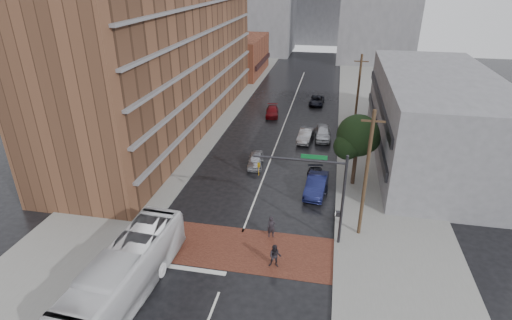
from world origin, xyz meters
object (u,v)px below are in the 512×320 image
at_px(car_travel_a, 256,160).
at_px(car_travel_c, 272,112).
at_px(car_travel_b, 306,135).
at_px(suv_travel, 317,101).
at_px(car_parked_mid, 317,179).
at_px(car_parked_far, 323,133).
at_px(pedestrian_b, 275,256).
at_px(pedestrian_a, 271,227).
at_px(car_parked_near, 316,185).
at_px(transit_bus, 123,277).

bearing_deg(car_travel_a, car_travel_c, 87.00).
xyz_separation_m(car_travel_b, suv_travel, (0.43, 14.70, -0.10)).
bearing_deg(car_travel_a, car_parked_mid, -29.97).
bearing_deg(car_travel_a, suv_travel, 71.60).
xyz_separation_m(car_travel_a, car_parked_far, (6.49, 8.76, 0.14)).
relative_size(pedestrian_b, car_parked_far, 0.38).
relative_size(pedestrian_a, car_travel_b, 0.41).
distance_m(car_travel_c, car_parked_far, 10.29).
bearing_deg(car_travel_a, car_parked_near, -40.17).
relative_size(car_parked_near, car_parked_far, 1.06).
bearing_deg(pedestrian_a, transit_bus, -152.36).
bearing_deg(car_parked_far, car_parked_near, -93.00).
relative_size(pedestrian_a, car_parked_near, 0.36).
distance_m(pedestrian_a, car_parked_mid, 9.37).
distance_m(car_travel_b, car_travel_c, 9.81).
height_order(car_travel_b, car_parked_near, car_parked_near).
relative_size(pedestrian_a, car_parked_mid, 0.42).
height_order(car_travel_c, car_parked_mid, car_travel_c).
height_order(pedestrian_b, car_parked_far, pedestrian_b).
bearing_deg(pedestrian_a, car_travel_c, 81.11).
relative_size(car_travel_b, car_travel_c, 1.02).
distance_m(car_parked_near, car_parked_far, 13.17).
distance_m(transit_bus, car_parked_near, 18.70).
bearing_deg(pedestrian_a, suv_travel, 69.81).
bearing_deg(transit_bus, car_travel_c, 87.82).
bearing_deg(car_travel_c, transit_bus, -102.54).
distance_m(pedestrian_a, car_parked_far, 20.75).
bearing_deg(car_travel_b, pedestrian_a, -87.34).
distance_m(pedestrian_a, pedestrian_b, 3.38).
distance_m(transit_bus, car_parked_far, 30.43).
height_order(car_travel_b, suv_travel, car_travel_b).
distance_m(pedestrian_b, car_travel_b, 22.85).
xyz_separation_m(transit_bus, pedestrian_b, (8.57, 4.64, -0.79)).
relative_size(transit_bus, pedestrian_a, 6.82).
bearing_deg(car_parked_near, car_parked_far, 94.96).
bearing_deg(car_parked_far, car_travel_a, -129.53).
xyz_separation_m(transit_bus, suv_travel, (9.16, 42.18, -1.06)).
distance_m(transit_bus, car_travel_c, 35.88).
bearing_deg(suv_travel, pedestrian_b, -87.89).
bearing_deg(car_travel_c, car_travel_a, -94.15).
relative_size(pedestrian_b, car_travel_b, 0.40).
relative_size(car_travel_a, car_travel_b, 0.89).
bearing_deg(pedestrian_b, pedestrian_a, 100.64).
distance_m(car_travel_a, car_parked_near, 7.84).
relative_size(pedestrian_a, car_parked_far, 0.38).
bearing_deg(car_parked_mid, car_travel_a, 146.94).
distance_m(transit_bus, car_travel_a, 20.19).
height_order(pedestrian_a, car_parked_far, pedestrian_a).
xyz_separation_m(pedestrian_b, car_travel_b, (0.16, 22.85, -0.16)).
height_order(pedestrian_a, pedestrian_b, pedestrian_a).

